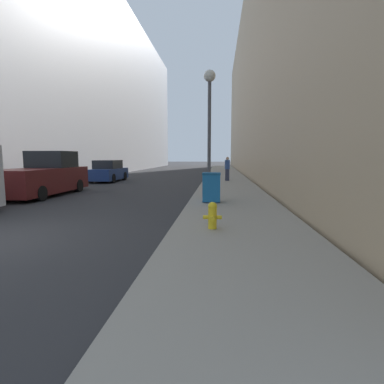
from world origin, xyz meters
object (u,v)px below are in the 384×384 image
(lamppost, at_px, (209,112))
(pedestrian_on_sidewalk, at_px, (227,169))
(parked_sedan_near, at_px, (108,172))
(pickup_truck, at_px, (44,177))
(fire_hydrant, at_px, (212,215))
(trash_bin, at_px, (212,187))

(lamppost, distance_m, pedestrian_on_sidewalk, 8.42)
(parked_sedan_near, bearing_deg, pickup_truck, -90.91)
(pickup_truck, height_order, pedestrian_on_sidewalk, pickup_truck)
(fire_hydrant, xyz_separation_m, pedestrian_on_sidewalk, (0.70, 14.08, 0.50))
(lamppost, xyz_separation_m, parked_sedan_near, (-7.72, 8.38, -2.99))
(trash_bin, bearing_deg, pickup_truck, 162.96)
(pickup_truck, bearing_deg, parked_sedan_near, 89.09)
(fire_hydrant, xyz_separation_m, parked_sedan_near, (-8.02, 14.55, 0.23))
(fire_hydrant, bearing_deg, pedestrian_on_sidewalk, 87.15)
(trash_bin, xyz_separation_m, pickup_truck, (-8.02, 2.46, 0.17))
(trash_bin, xyz_separation_m, parked_sedan_near, (-7.89, 10.41, -0.00))
(pedestrian_on_sidewalk, bearing_deg, fire_hydrant, -92.85)
(fire_hydrant, distance_m, lamppost, 6.97)
(parked_sedan_near, xyz_separation_m, pedestrian_on_sidewalk, (8.72, -0.47, 0.27))
(pickup_truck, bearing_deg, fire_hydrant, -38.99)
(trash_bin, height_order, pedestrian_on_sidewalk, pedestrian_on_sidewalk)
(fire_hydrant, distance_m, pedestrian_on_sidewalk, 14.11)
(fire_hydrant, relative_size, pickup_truck, 0.12)
(fire_hydrant, distance_m, pickup_truck, 10.49)
(trash_bin, distance_m, parked_sedan_near, 13.06)
(parked_sedan_near, distance_m, pedestrian_on_sidewalk, 8.74)
(lamppost, relative_size, parked_sedan_near, 1.25)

